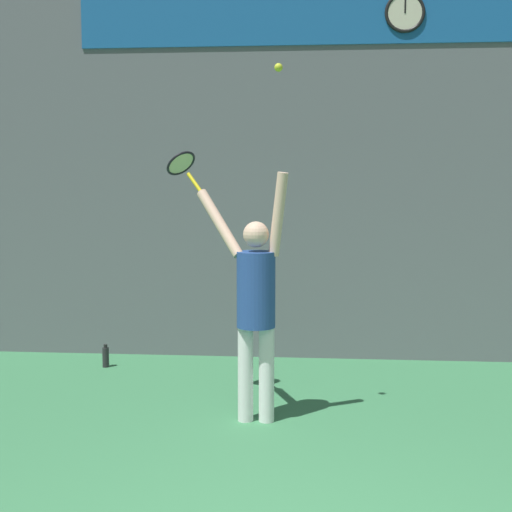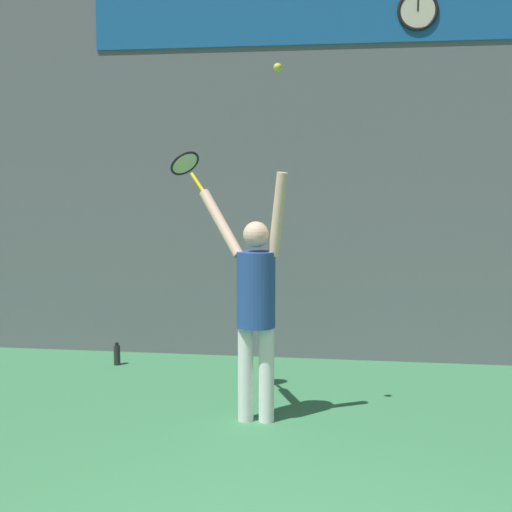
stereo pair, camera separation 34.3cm
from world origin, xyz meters
name	(u,v)px [view 1 (the left image)]	position (x,y,z in m)	size (l,w,h in m)	color
back_wall	(316,139)	(0.00, 5.04, 2.50)	(18.00, 0.10, 5.00)	slate
sponsor_banner	(317,15)	(0.00, 4.98, 3.84)	(5.27, 0.02, 0.64)	#195B9E
scoreboard_clock	(405,12)	(0.95, 4.96, 3.84)	(0.44, 0.04, 0.44)	beige
tennis_player	(255,298)	(-0.48, 2.79, 1.05)	(0.84, 0.51, 2.10)	white
tennis_racket	(182,165)	(-1.17, 3.23, 2.16)	(0.40, 0.36, 0.38)	yellow
tennis_ball	(279,67)	(-0.29, 2.69, 2.92)	(0.07, 0.07, 0.07)	#CCDB2D
water_bottle	(106,357)	(-2.27, 4.40, 0.11)	(0.07, 0.07, 0.25)	#262628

